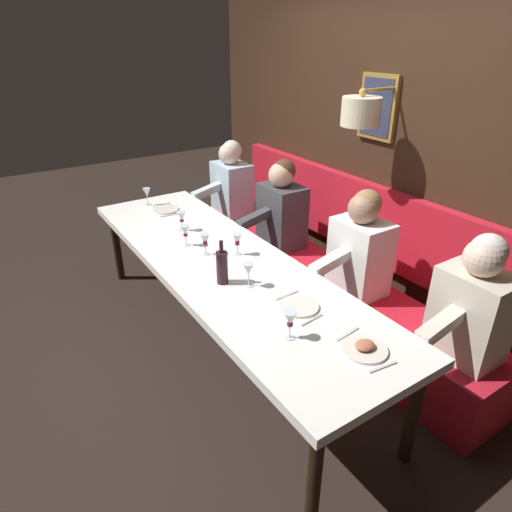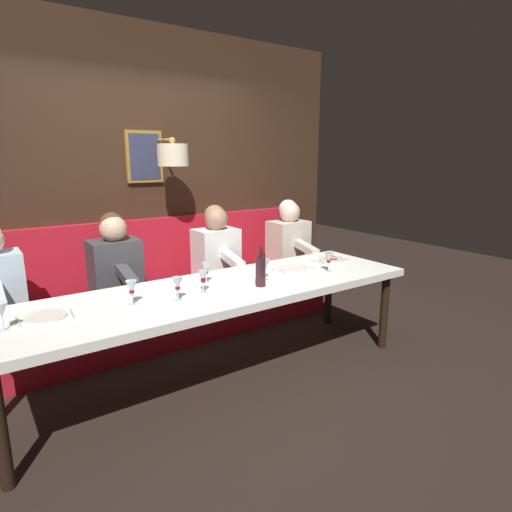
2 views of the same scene
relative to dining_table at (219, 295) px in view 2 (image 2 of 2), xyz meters
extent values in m
plane|color=black|center=(0.00, 0.00, -0.68)|extent=(12.00, 12.00, 0.00)
cube|color=white|center=(0.00, 0.00, 0.03)|extent=(0.90, 3.17, 0.06)
cylinder|color=black|center=(-0.35, -1.48, -0.34)|extent=(0.07, 0.07, 0.68)
cylinder|color=black|center=(-0.35, 1.48, -0.34)|extent=(0.07, 0.07, 0.68)
cylinder|color=black|center=(0.35, -1.48, -0.34)|extent=(0.07, 0.07, 0.68)
cube|color=red|center=(0.89, 0.00, -0.46)|extent=(0.52, 3.37, 0.45)
cube|color=#382316|center=(1.48, 0.00, 0.77)|extent=(0.10, 4.57, 2.90)
cube|color=red|center=(1.39, 0.00, 0.09)|extent=(0.10, 3.37, 0.64)
cube|color=olive|center=(1.42, -0.01, 1.00)|extent=(0.04, 0.36, 0.49)
cube|color=#2D334C|center=(1.40, -0.01, 1.00)|extent=(0.01, 0.30, 0.43)
cylinder|color=#B78E3D|center=(1.25, -0.16, 1.16)|extent=(0.35, 0.02, 0.02)
cylinder|color=beige|center=(1.08, -0.16, 1.02)|extent=(0.28, 0.28, 0.20)
sphere|color=#B78E3D|center=(1.08, -0.16, 1.15)|extent=(0.06, 0.06, 0.06)
cube|color=beige|center=(0.89, -1.38, 0.05)|extent=(0.30, 0.40, 0.56)
sphere|color=beige|center=(0.87, -1.38, 0.43)|extent=(0.22, 0.22, 0.22)
sphere|color=silver|center=(0.90, -1.38, 0.46)|extent=(0.20, 0.20, 0.20)
cube|color=beige|center=(0.60, -1.38, 0.09)|extent=(0.33, 0.09, 0.14)
cube|color=white|center=(0.89, -0.48, 0.05)|extent=(0.30, 0.40, 0.56)
sphere|color=#A37A60|center=(0.87, -0.48, 0.43)|extent=(0.22, 0.22, 0.22)
sphere|color=#937047|center=(0.90, -0.48, 0.46)|extent=(0.20, 0.20, 0.20)
cube|color=white|center=(0.60, -0.48, 0.09)|extent=(0.33, 0.09, 0.14)
cube|color=#3D3D42|center=(0.89, 0.49, 0.05)|extent=(0.30, 0.40, 0.56)
sphere|color=#D1A889|center=(0.87, 0.49, 0.43)|extent=(0.22, 0.22, 0.22)
sphere|color=#4C331E|center=(0.90, 0.49, 0.46)|extent=(0.20, 0.20, 0.20)
cube|color=#3D3D42|center=(0.60, 0.49, 0.09)|extent=(0.33, 0.09, 0.14)
cylinder|color=silver|center=(0.09, -0.78, 0.06)|extent=(0.24, 0.24, 0.01)
cube|color=silver|center=(0.07, -0.92, 0.06)|extent=(0.17, 0.04, 0.01)
cube|color=silver|center=(0.11, -0.63, 0.06)|extent=(0.18, 0.03, 0.01)
cylinder|color=silver|center=(0.06, 1.17, 0.06)|extent=(0.24, 0.24, 0.01)
cube|color=silver|center=(0.04, 1.02, 0.06)|extent=(0.17, 0.03, 0.01)
cube|color=silver|center=(0.08, 1.31, 0.06)|extent=(0.18, 0.02, 0.01)
cylinder|color=silver|center=(0.12, -1.28, 0.06)|extent=(0.24, 0.24, 0.01)
ellipsoid|color=#B76647|center=(0.12, -1.28, 0.09)|extent=(0.11, 0.09, 0.04)
cube|color=silver|center=(0.10, -1.42, 0.06)|extent=(0.17, 0.03, 0.01)
cube|color=silver|center=(0.14, -1.13, 0.06)|extent=(0.18, 0.04, 0.01)
cylinder|color=silver|center=(-0.14, -0.98, 0.06)|extent=(0.06, 0.06, 0.00)
cylinder|color=silver|center=(-0.14, -0.98, 0.10)|extent=(0.01, 0.01, 0.07)
cone|color=silver|center=(-0.14, -0.98, 0.18)|extent=(0.07, 0.07, 0.08)
cylinder|color=maroon|center=(-0.14, -0.98, 0.14)|extent=(0.03, 0.03, 0.02)
cylinder|color=silver|center=(-0.05, 0.16, 0.06)|extent=(0.06, 0.06, 0.00)
cylinder|color=silver|center=(-0.05, 0.16, 0.10)|extent=(0.01, 0.01, 0.07)
cone|color=silver|center=(-0.05, 0.16, 0.18)|extent=(0.07, 0.07, 0.08)
cylinder|color=maroon|center=(-0.05, 0.16, 0.15)|extent=(0.03, 0.03, 0.03)
cylinder|color=silver|center=(-0.10, 0.38, 0.06)|extent=(0.06, 0.06, 0.00)
cylinder|color=silver|center=(-0.10, 0.38, 0.10)|extent=(0.01, 0.01, 0.07)
cone|color=silver|center=(-0.10, 0.38, 0.18)|extent=(0.07, 0.07, 0.08)
cylinder|color=maroon|center=(-0.10, 0.38, 0.14)|extent=(0.03, 0.03, 0.02)
cylinder|color=silver|center=(0.15, 0.03, 0.06)|extent=(0.06, 0.06, 0.00)
cylinder|color=silver|center=(0.15, 0.03, 0.10)|extent=(0.01, 0.01, 0.07)
cone|color=silver|center=(0.15, 0.03, 0.18)|extent=(0.07, 0.07, 0.08)
cylinder|color=maroon|center=(0.15, 0.03, 0.15)|extent=(0.03, 0.03, 0.03)
cylinder|color=silver|center=(-0.03, -0.40, 0.06)|extent=(0.06, 0.06, 0.00)
cylinder|color=silver|center=(-0.03, -0.40, 0.10)|extent=(0.01, 0.01, 0.07)
cone|color=silver|center=(-0.03, -0.40, 0.18)|extent=(0.07, 0.07, 0.08)
cylinder|color=silver|center=(-0.01, 0.66, 0.06)|extent=(0.06, 0.06, 0.00)
cylinder|color=silver|center=(-0.01, 0.66, 0.10)|extent=(0.01, 0.01, 0.07)
cone|color=silver|center=(-0.01, 0.66, 0.18)|extent=(0.07, 0.07, 0.08)
cylinder|color=maroon|center=(-0.01, 0.66, 0.14)|extent=(0.03, 0.03, 0.02)
cylinder|color=silver|center=(-0.02, 1.39, 0.06)|extent=(0.06, 0.06, 0.00)
cylinder|color=silver|center=(-0.02, 1.39, 0.10)|extent=(0.01, 0.01, 0.07)
cone|color=silver|center=(-0.02, 1.39, 0.18)|extent=(0.07, 0.07, 0.08)
cylinder|color=#33191E|center=(-0.15, -0.27, 0.17)|extent=(0.08, 0.08, 0.22)
cylinder|color=#33191E|center=(-0.15, -0.27, 0.32)|extent=(0.03, 0.03, 0.08)
camera|label=1|loc=(-1.34, -2.50, 1.52)|focal=31.15mm
camera|label=2|loc=(-2.65, 1.51, 1.00)|focal=30.01mm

